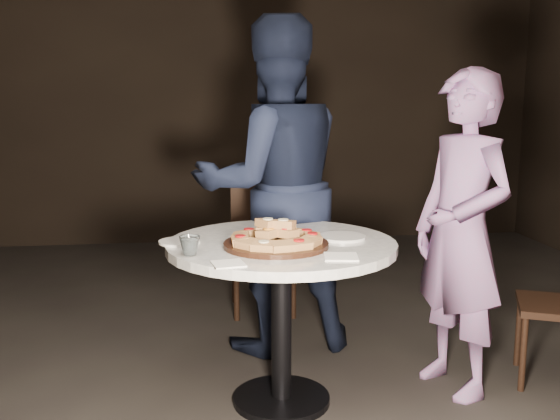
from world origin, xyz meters
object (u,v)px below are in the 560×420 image
Objects in this scene: diner_teal at (462,234)px; chair_far at (264,236)px; serving_board at (276,245)px; focaccia_pile at (276,235)px; water_glass at (190,246)px; diner_navy at (273,187)px; table at (281,272)px.

chair_far is at bearing -163.73° from diner_teal.
serving_board is 1.32m from chair_far.
water_glass is at bearing -164.50° from focaccia_pile.
chair_far reaches higher than serving_board.
serving_board is at bearing -131.94° from focaccia_pile.
diner_teal is (0.80, -1.15, 0.24)m from chair_far.
diner_navy is at bearing 84.13° from focaccia_pile.
table is at bearing 76.93° from diner_navy.
water_glass is 1.48m from chair_far.
table is 1.19m from chair_far.
diner_navy is 1.03m from diner_teal.
table is at bearing 71.29° from focaccia_pile.
table is 2.49× the size of serving_board.
water_glass reaches higher than serving_board.
water_glass is 0.05× the size of diner_navy.
diner_teal is at bearing 126.27° from chair_far.
water_glass is (-0.39, -0.20, 0.18)m from table.
focaccia_pile is 0.22× the size of diner_navy.
diner_teal reaches higher than chair_far.
focaccia_pile is at bearing -99.44° from diner_teal.
water_glass is at bearing -97.61° from diner_teal.
diner_teal is at bearing 132.26° from diner_navy.
diner_teal is at bearing 2.77° from table.
diner_teal is at bearing 9.31° from focaccia_pile.
serving_board is 5.29× the size of water_glass.
water_glass reaches higher than table.
diner_teal reaches higher than serving_board.
serving_board is 0.37m from water_glass.
diner_navy reaches higher than chair_far.
focaccia_pile is 4.70× the size of water_glass.
water_glass is 0.06× the size of diner_teal.
diner_navy is (0.05, 0.68, 0.29)m from table.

